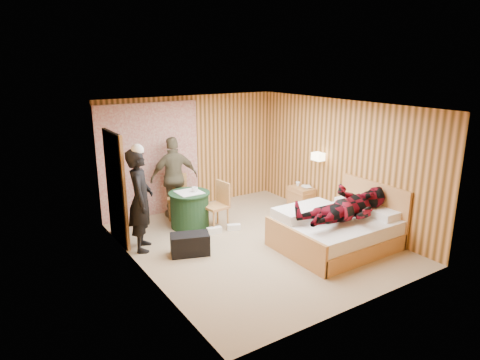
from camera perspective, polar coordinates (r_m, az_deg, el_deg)
floor at (r=7.95m, az=1.89°, el=-8.30°), size 4.20×5.00×0.01m
ceiling at (r=7.30m, az=2.07°, el=9.92°), size 4.20×5.00×0.01m
wall_back at (r=9.63m, az=-6.57°, el=3.71°), size 4.20×0.02×2.50m
wall_left at (r=6.61m, az=-13.16°, el=-2.21°), size 0.02×5.00×2.50m
wall_right at (r=8.87m, az=13.19°, el=2.36°), size 0.02×5.00×2.50m
curtain at (r=9.19m, az=-11.95°, el=2.57°), size 2.20×0.08×2.40m
doorway at (r=7.96m, az=-16.27°, el=-1.06°), size 0.06×0.90×2.05m
wall_lamp at (r=9.04m, az=10.39°, el=3.10°), size 0.26×0.24×0.16m
bed at (r=7.86m, az=12.64°, el=-6.56°), size 1.98×1.54×1.06m
nightstand at (r=9.59m, az=8.15°, el=-2.43°), size 0.41×0.55×0.53m
round_table at (r=8.61m, az=-6.71°, el=-3.88°), size 0.82×0.82×0.72m
chair_far at (r=9.12m, az=-8.36°, el=-1.65°), size 0.56×0.56×0.93m
chair_near at (r=8.46m, az=-2.83°, el=-2.87°), size 0.46×0.46×0.93m
duffel_bag at (r=7.47m, az=-6.68°, el=-8.51°), size 0.73×0.55×0.37m
sneaker_left at (r=8.32m, az=-3.43°, el=-6.73°), size 0.30×0.16×0.13m
sneaker_right at (r=8.48m, az=-0.82°, el=-6.31°), size 0.28×0.20×0.12m
woman_standing at (r=7.57m, az=-13.13°, el=-2.64°), size 0.67×0.78×1.81m
man_at_table at (r=9.05m, az=-8.75°, el=0.33°), size 1.06×0.56×1.72m
man_on_bed at (r=7.51m, az=14.29°, el=-2.42°), size 0.86×0.67×1.77m
book_lower at (r=9.48m, az=8.41°, el=-0.98°), size 0.21×0.25×0.02m
book_upper at (r=9.47m, az=8.42°, el=-0.86°), size 0.25×0.28×0.02m
cup_nightstand at (r=9.60m, az=7.72°, el=-0.51°), size 0.12×0.12×0.09m
cup_table at (r=8.48m, az=-6.05°, el=-1.26°), size 0.15×0.15×0.10m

